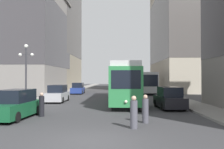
{
  "coord_description": "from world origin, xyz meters",
  "views": [
    {
      "loc": [
        1.06,
        -9.76,
        2.53
      ],
      "look_at": [
        0.57,
        12.57,
        2.89
      ],
      "focal_mm": 38.89,
      "sensor_mm": 36.0,
      "label": 1
    }
  ],
  "objects_px": {
    "pedestrian_crossing_near": "(134,113)",
    "lamp_post_left_near": "(26,65)",
    "parked_car_left_near": "(58,94)",
    "parked_car_left_mid": "(78,89)",
    "pedestrian_crossing_far": "(42,105)",
    "parked_car_left_far": "(16,105)",
    "streetcar": "(125,82)",
    "transit_bus": "(145,82)",
    "parked_car_right_far": "(169,99)",
    "pedestrian_on_sidewalk": "(145,110)"
  },
  "relations": [
    {
      "from": "pedestrian_crossing_near",
      "to": "lamp_post_left_near",
      "type": "relative_size",
      "value": 0.3
    },
    {
      "from": "parked_car_left_near",
      "to": "lamp_post_left_near",
      "type": "height_order",
      "value": "lamp_post_left_near"
    },
    {
      "from": "parked_car_left_mid",
      "to": "pedestrian_crossing_far",
      "type": "xyz_separation_m",
      "value": [
        1.43,
        -23.49,
        -0.1
      ]
    },
    {
      "from": "parked_car_left_far",
      "to": "streetcar",
      "type": "bearing_deg",
      "value": 57.33
    },
    {
      "from": "lamp_post_left_near",
      "to": "transit_bus",
      "type": "bearing_deg",
      "value": 56.13
    },
    {
      "from": "parked_car_left_far",
      "to": "pedestrian_crossing_near",
      "type": "height_order",
      "value": "parked_car_left_far"
    },
    {
      "from": "parked_car_left_mid",
      "to": "parked_car_left_far",
      "type": "height_order",
      "value": "same"
    },
    {
      "from": "parked_car_right_far",
      "to": "pedestrian_on_sidewalk",
      "type": "xyz_separation_m",
      "value": [
        -2.75,
        -6.56,
        -0.1
      ]
    },
    {
      "from": "parked_car_left_mid",
      "to": "parked_car_right_far",
      "type": "bearing_deg",
      "value": -61.46
    },
    {
      "from": "pedestrian_on_sidewalk",
      "to": "transit_bus",
      "type": "bearing_deg",
      "value": 166.85
    },
    {
      "from": "streetcar",
      "to": "parked_car_left_mid",
      "type": "bearing_deg",
      "value": 118.82
    },
    {
      "from": "pedestrian_crossing_near",
      "to": "pedestrian_crossing_far",
      "type": "relative_size",
      "value": 1.04
    },
    {
      "from": "parked_car_right_far",
      "to": "parked_car_left_near",
      "type": "bearing_deg",
      "value": -30.67
    },
    {
      "from": "parked_car_left_mid",
      "to": "parked_car_left_far",
      "type": "distance_m",
      "value": 24.25
    },
    {
      "from": "parked_car_left_near",
      "to": "parked_car_right_far",
      "type": "xyz_separation_m",
      "value": [
        10.8,
        -5.68,
        -0.0
      ]
    },
    {
      "from": "parked_car_left_mid",
      "to": "pedestrian_crossing_near",
      "type": "bearing_deg",
      "value": -75.92
    },
    {
      "from": "transit_bus",
      "to": "parked_car_left_far",
      "type": "bearing_deg",
      "value": -112.91
    },
    {
      "from": "parked_car_left_far",
      "to": "pedestrian_crossing_near",
      "type": "distance_m",
      "value": 7.88
    },
    {
      "from": "parked_car_left_near",
      "to": "pedestrian_on_sidewalk",
      "type": "height_order",
      "value": "parked_car_left_near"
    },
    {
      "from": "transit_bus",
      "to": "lamp_post_left_near",
      "type": "bearing_deg",
      "value": -123.66
    },
    {
      "from": "pedestrian_crossing_far",
      "to": "pedestrian_on_sidewalk",
      "type": "distance_m",
      "value": 6.98
    },
    {
      "from": "parked_car_left_near",
      "to": "lamp_post_left_near",
      "type": "bearing_deg",
      "value": -115.62
    },
    {
      "from": "parked_car_left_far",
      "to": "pedestrian_crossing_far",
      "type": "relative_size",
      "value": 3.14
    },
    {
      "from": "parked_car_left_mid",
      "to": "pedestrian_crossing_far",
      "type": "height_order",
      "value": "parked_car_left_mid"
    },
    {
      "from": "parked_car_left_near",
      "to": "parked_car_left_far",
      "type": "height_order",
      "value": "same"
    },
    {
      "from": "parked_car_left_far",
      "to": "pedestrian_on_sidewalk",
      "type": "xyz_separation_m",
      "value": [
        8.04,
        -1.45,
        -0.1
      ]
    },
    {
      "from": "lamp_post_left_near",
      "to": "streetcar",
      "type": "bearing_deg",
      "value": 20.35
    },
    {
      "from": "parked_car_right_far",
      "to": "pedestrian_crossing_near",
      "type": "xyz_separation_m",
      "value": [
        -3.51,
        -8.12,
        -0.07
      ]
    },
    {
      "from": "parked_car_left_near",
      "to": "lamp_post_left_near",
      "type": "xyz_separation_m",
      "value": [
        -1.9,
        -4.07,
        2.92
      ]
    },
    {
      "from": "parked_car_right_far",
      "to": "pedestrian_crossing_far",
      "type": "distance_m",
      "value": 10.34
    },
    {
      "from": "lamp_post_left_near",
      "to": "parked_car_left_near",
      "type": "bearing_deg",
      "value": 65.0
    },
    {
      "from": "parked_car_left_far",
      "to": "pedestrian_on_sidewalk",
      "type": "relative_size",
      "value": 3.1
    },
    {
      "from": "parked_car_left_mid",
      "to": "pedestrian_on_sidewalk",
      "type": "relative_size",
      "value": 2.73
    },
    {
      "from": "parked_car_left_near",
      "to": "parked_car_left_mid",
      "type": "height_order",
      "value": "same"
    },
    {
      "from": "streetcar",
      "to": "lamp_post_left_near",
      "type": "xyz_separation_m",
      "value": [
        -9.19,
        -3.41,
        1.67
      ]
    },
    {
      "from": "parked_car_left_mid",
      "to": "parked_car_left_far",
      "type": "relative_size",
      "value": 0.88
    },
    {
      "from": "transit_bus",
      "to": "parked_car_left_near",
      "type": "bearing_deg",
      "value": -125.74
    },
    {
      "from": "parked_car_right_far",
      "to": "pedestrian_crossing_far",
      "type": "bearing_deg",
      "value": 22.0
    },
    {
      "from": "pedestrian_on_sidewalk",
      "to": "streetcar",
      "type": "bearing_deg",
      "value": 177.1
    },
    {
      "from": "parked_car_left_mid",
      "to": "pedestrian_crossing_far",
      "type": "relative_size",
      "value": 2.76
    },
    {
      "from": "lamp_post_left_near",
      "to": "parked_car_left_mid",
      "type": "bearing_deg",
      "value": 83.82
    },
    {
      "from": "transit_bus",
      "to": "parked_car_left_far",
      "type": "height_order",
      "value": "transit_bus"
    },
    {
      "from": "parked_car_left_mid",
      "to": "streetcar",
      "type": "bearing_deg",
      "value": -63.59
    },
    {
      "from": "parked_car_left_near",
      "to": "pedestrian_on_sidewalk",
      "type": "xyz_separation_m",
      "value": [
        8.05,
        -12.24,
        -0.1
      ]
    },
    {
      "from": "parked_car_left_far",
      "to": "pedestrian_crossing_near",
      "type": "relative_size",
      "value": 3.01
    },
    {
      "from": "streetcar",
      "to": "parked_car_left_near",
      "type": "bearing_deg",
      "value": 176.3
    },
    {
      "from": "parked_car_left_far",
      "to": "parked_car_left_mid",
      "type": "bearing_deg",
      "value": 93.08
    },
    {
      "from": "streetcar",
      "to": "pedestrian_crossing_far",
      "type": "bearing_deg",
      "value": -120.52
    },
    {
      "from": "parked_car_left_mid",
      "to": "parked_car_right_far",
      "type": "relative_size",
      "value": 0.97
    },
    {
      "from": "parked_car_right_far",
      "to": "pedestrian_on_sidewalk",
      "type": "height_order",
      "value": "parked_car_right_far"
    }
  ]
}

